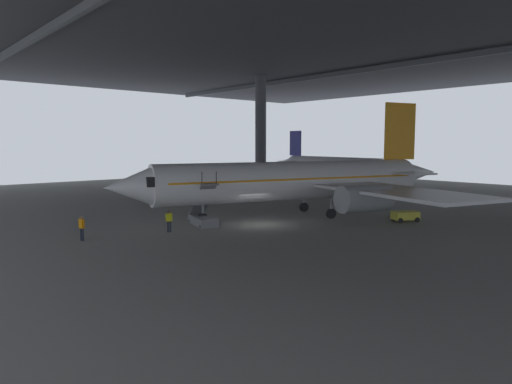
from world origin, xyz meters
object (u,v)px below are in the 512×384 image
Objects in this scene: crew_worker_near_nose at (82,226)px; baggage_tug at (405,216)px; airplane_main at (300,181)px; boarding_stairs at (203,216)px; airplane_distant at (331,165)px; crew_worker_by_stairs at (169,220)px.

crew_worker_near_nose is 26.30m from baggage_tug.
airplane_main is 7.46× the size of boarding_stairs.
crew_worker_near_nose is 0.70× the size of baggage_tug.
boarding_stairs is 2.57× the size of crew_worker_near_nose.
crew_worker_near_nose is at bearing -114.08° from baggage_tug.
airplane_main is 9.94m from boarding_stairs.
airplane_distant is at bearing 138.39° from baggage_tug.
airplane_distant reaches higher than boarding_stairs.
crew_worker_by_stairs is 49.71m from airplane_distant.
boarding_stairs is 9.95m from crew_worker_near_nose.
crew_worker_near_nose is 1.05× the size of crew_worker_by_stairs.
airplane_main is 20.06× the size of crew_worker_by_stairs.
baggage_tug is (10.73, 24.01, -0.49)m from crew_worker_near_nose.
airplane_main reaches higher than crew_worker_by_stairs.
boarding_stairs is at bearing -63.85° from airplane_distant.
airplane_main is 38.94m from airplane_distant.
boarding_stairs reaches higher than baggage_tug.
crew_worker_near_nose is at bearing -68.83° from airplane_distant.
boarding_stairs is (-2.18, -9.34, -2.62)m from airplane_main.
airplane_main reaches higher than baggage_tug.
crew_worker_near_nose is 54.86m from airplane_distant.
airplane_main is at bearing 84.38° from crew_worker_by_stairs.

